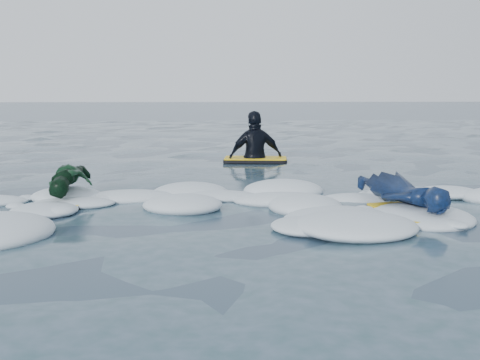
% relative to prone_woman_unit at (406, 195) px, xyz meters
% --- Properties ---
extents(ground, '(120.00, 120.00, 0.00)m').
position_rel_prone_woman_unit_xyz_m(ground, '(-2.69, -0.64, -0.22)').
color(ground, '#1C3543').
rests_on(ground, ground).
extents(foam_band, '(12.00, 3.10, 0.30)m').
position_rel_prone_woman_unit_xyz_m(foam_band, '(-2.69, 0.39, -0.22)').
color(foam_band, silver).
rests_on(foam_band, ground).
extents(prone_woman_unit, '(0.92, 1.76, 0.44)m').
position_rel_prone_woman_unit_xyz_m(prone_woman_unit, '(0.00, 0.00, 0.00)').
color(prone_woman_unit, black).
rests_on(prone_woman_unit, ground).
extents(prone_child_unit, '(0.63, 1.23, 0.47)m').
position_rel_prone_woman_unit_xyz_m(prone_child_unit, '(-4.08, 0.96, 0.02)').
color(prone_child_unit, black).
rests_on(prone_child_unit, ground).
extents(waiting_rider_unit, '(1.31, 0.81, 1.87)m').
position_rel_prone_woman_unit_xyz_m(waiting_rider_unit, '(-1.38, 5.06, -0.14)').
color(waiting_rider_unit, black).
rests_on(waiting_rider_unit, ground).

